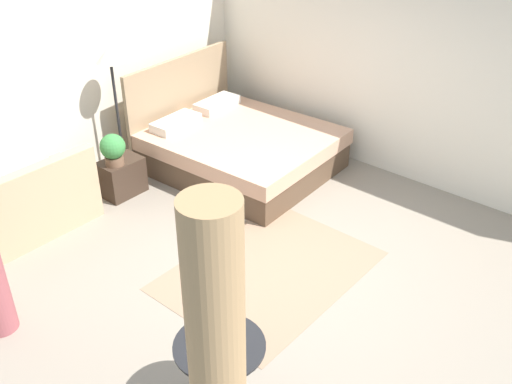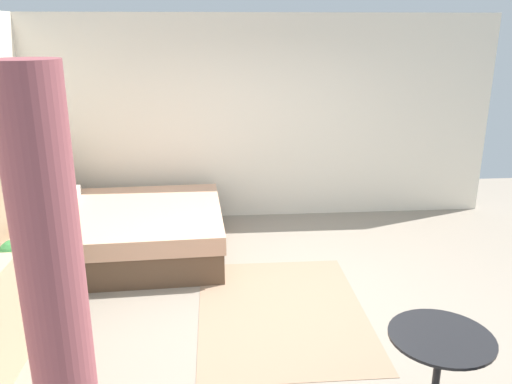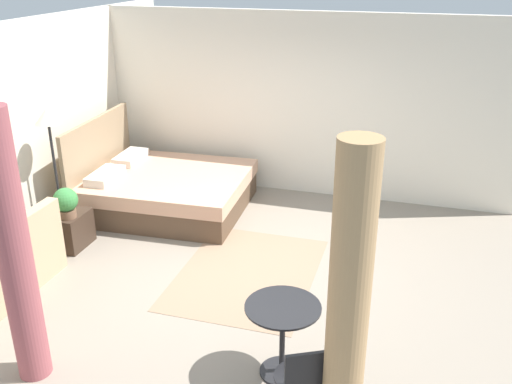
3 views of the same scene
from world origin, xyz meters
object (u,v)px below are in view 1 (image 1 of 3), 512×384
(nightstand, at_px, (122,177))
(potted_plant, at_px, (113,149))
(floor_lamp, at_px, (111,68))
(balcony_table, at_px, (220,366))
(bed, at_px, (238,147))
(couch, at_px, (31,207))

(nightstand, height_order, potted_plant, potted_plant)
(nightstand, height_order, floor_lamp, floor_lamp)
(potted_plant, distance_m, floor_lamp, 0.98)
(nightstand, bearing_deg, balcony_table, -116.39)
(nightstand, distance_m, floor_lamp, 1.33)
(bed, xyz_separation_m, couch, (-2.62, 0.77, -0.01))
(balcony_table, bearing_deg, bed, 40.12)
(bed, distance_m, couch, 2.73)
(nightstand, xyz_separation_m, potted_plant, (-0.10, -0.04, 0.44))
(floor_lamp, bearing_deg, bed, -41.23)
(bed, bearing_deg, nightstand, 156.11)
(floor_lamp, distance_m, balcony_table, 4.16)
(floor_lamp, bearing_deg, potted_plant, -135.87)
(couch, xyz_separation_m, potted_plant, (1.06, -0.16, 0.37))
(bed, relative_size, potted_plant, 5.93)
(bed, distance_m, balcony_table, 3.99)
(couch, bearing_deg, floor_lamp, 9.10)
(bed, bearing_deg, balcony_table, -139.88)
(couch, height_order, balcony_table, couch)
(nightstand, bearing_deg, bed, -23.89)
(potted_plant, bearing_deg, bed, -21.16)
(balcony_table, bearing_deg, potted_plant, 64.77)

